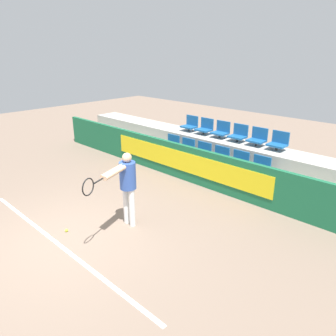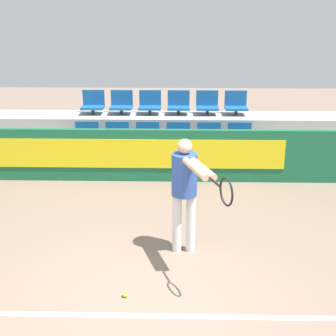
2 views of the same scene
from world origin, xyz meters
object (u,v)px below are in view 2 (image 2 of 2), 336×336
stadium_chair_1 (117,136)px  stadium_chair_8 (150,104)px  stadium_chair_7 (121,104)px  stadium_chair_3 (178,137)px  stadium_chair_4 (209,137)px  stadium_chair_6 (93,104)px  tennis_player (186,185)px  stadium_chair_0 (87,136)px  tennis_ball (125,295)px  stadium_chair_2 (148,137)px  stadium_chair_11 (236,104)px  stadium_chair_5 (240,137)px  stadium_chair_9 (179,104)px  stadium_chair_10 (207,104)px

stadium_chair_1 → stadium_chair_8: 1.22m
stadium_chair_7 → stadium_chair_3: bearing=-35.9°
stadium_chair_3 → stadium_chair_4: same height
stadium_chair_4 → stadium_chair_6: 2.75m
stadium_chair_6 → stadium_chair_1: bearing=-55.3°
tennis_player → stadium_chair_6: bearing=94.9°
stadium_chair_0 → tennis_ball: bearing=-74.3°
stadium_chair_2 → stadium_chair_4: (1.27, 0.00, 0.00)m
stadium_chair_3 → stadium_chair_11: 1.64m
stadium_chair_6 → tennis_player: tennis_player is taller
stadium_chair_3 → stadium_chair_11: bearing=35.9°
stadium_chair_1 → stadium_chair_11: bearing=19.9°
stadium_chair_2 → stadium_chair_0: bearing=180.0°
stadium_chair_11 → tennis_player: (-1.15, -4.43, -0.19)m
stadium_chair_0 → stadium_chair_8: (1.27, 0.92, 0.50)m
stadium_chair_8 → tennis_ball: stadium_chair_8 is taller
stadium_chair_5 → stadium_chair_11: 1.04m
stadium_chair_1 → stadium_chair_9: (1.27, 0.92, 0.50)m
stadium_chair_0 → stadium_chair_1: size_ratio=1.00×
stadium_chair_1 → stadium_chair_7: (0.00, 0.92, 0.50)m
stadium_chair_3 → stadium_chair_8: size_ratio=1.00×
stadium_chair_7 → stadium_chair_9: same height
stadium_chair_1 → tennis_ball: bearing=-81.9°
stadium_chair_2 → stadium_chair_3: (0.64, 0.00, 0.00)m
stadium_chair_5 → tennis_ball: 5.00m
stadium_chair_3 → stadium_chair_5: same height
stadium_chair_7 → stadium_chair_10: size_ratio=1.00×
stadium_chair_5 → stadium_chair_11: stadium_chair_11 is taller
stadium_chair_4 → stadium_chair_9: stadium_chair_9 is taller
stadium_chair_0 → stadium_chair_3: 1.91m
stadium_chair_10 → tennis_ball: bearing=-102.8°
stadium_chair_1 → stadium_chair_8: (0.64, 0.92, 0.50)m
stadium_chair_7 → stadium_chair_2: bearing=-55.3°
stadium_chair_4 → stadium_chair_8: bearing=144.1°
stadium_chair_1 → tennis_ball: 4.68m
stadium_chair_6 → tennis_ball: bearing=-76.8°
stadium_chair_10 → stadium_chair_11: 0.64m
stadium_chair_5 → stadium_chair_6: bearing=163.9°
stadium_chair_6 → stadium_chair_5: bearing=-16.1°
stadium_chair_10 → tennis_player: size_ratio=0.31×
stadium_chair_1 → stadium_chair_6: size_ratio=1.00×
stadium_chair_6 → stadium_chair_0: bearing=-90.0°
stadium_chair_4 → stadium_chair_9: (-0.64, 0.92, 0.50)m
stadium_chair_2 → stadium_chair_9: bearing=55.3°
stadium_chair_2 → stadium_chair_5: same height
stadium_chair_1 → stadium_chair_4: (1.91, 0.00, 0.00)m
stadium_chair_5 → stadium_chair_7: stadium_chair_7 is taller
stadium_chair_2 → stadium_chair_10: stadium_chair_10 is taller
stadium_chair_4 → stadium_chair_10: stadium_chair_10 is taller
stadium_chair_9 → stadium_chair_11: size_ratio=1.00×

